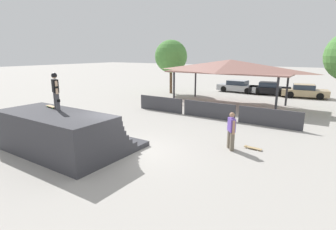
{
  "coord_description": "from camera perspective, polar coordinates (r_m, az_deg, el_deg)",
  "views": [
    {
      "loc": [
        7.29,
        -7.87,
        4.2
      ],
      "look_at": [
        -0.14,
        3.47,
        0.97
      ],
      "focal_mm": 28.0,
      "sensor_mm": 36.0,
      "label": 1
    }
  ],
  "objects": [
    {
      "name": "skater_on_deck",
      "position": [
        12.3,
        -23.3,
        5.27
      ],
      "size": [
        0.69,
        0.4,
        1.61
      ],
      "rotation": [
        0.0,
        0.0,
        -0.39
      ],
      "color": "#4C4C51",
      "rests_on": "quarter_pipe_ramp"
    },
    {
      "name": "skateboard_on_ground",
      "position": [
        12.39,
        17.89,
        -6.81
      ],
      "size": [
        0.79,
        0.26,
        0.09
      ],
      "rotation": [
        0.0,
        0.0,
        3.07
      ],
      "color": "silver",
      "rests_on": "ground"
    },
    {
      "name": "barrier_fence",
      "position": [
        17.45,
        8.82,
        1.09
      ],
      "size": [
        11.3,
        0.12,
        1.05
      ],
      "color": "#3D3D42",
      "rests_on": "ground"
    },
    {
      "name": "tree_far_back",
      "position": [
        27.72,
        0.65,
        12.63
      ],
      "size": [
        3.35,
        3.35,
        5.51
      ],
      "color": "brown",
      "rests_on": "ground"
    },
    {
      "name": "parked_car_silver",
      "position": [
        29.72,
        15.01,
        6.0
      ],
      "size": [
        4.46,
        1.98,
        1.27
      ],
      "rotation": [
        0.0,
        0.0,
        -0.06
      ],
      "color": "#A8AAAF",
      "rests_on": "ground"
    },
    {
      "name": "bystander_walking",
      "position": [
        11.84,
        13.62,
        -2.97
      ],
      "size": [
        0.51,
        0.59,
        1.69
      ],
      "rotation": [
        0.0,
        0.0,
        2.25
      ],
      "color": "#6B6051",
      "rests_on": "ground"
    },
    {
      "name": "quarter_pipe_ramp",
      "position": [
        12.22,
        -21.99,
        -3.79
      ],
      "size": [
        5.45,
        4.05,
        1.76
      ],
      "color": "#38383D",
      "rests_on": "ground"
    },
    {
      "name": "ground_plane",
      "position": [
        11.52,
        -9.02,
        -8.16
      ],
      "size": [
        160.0,
        160.0,
        0.0
      ],
      "primitive_type": "plane",
      "color": "#ADA8A0"
    },
    {
      "name": "pavilion_shelter",
      "position": [
        22.09,
        13.38,
        10.3
      ],
      "size": [
        9.69,
        4.63,
        3.67
      ],
      "color": "#2D2D33",
      "rests_on": "ground"
    },
    {
      "name": "parked_car_tan",
      "position": [
        28.34,
        27.55,
        4.59
      ],
      "size": [
        4.3,
        2.39,
        1.27
      ],
      "rotation": [
        0.0,
        0.0,
        0.16
      ],
      "color": "tan",
      "rests_on": "ground"
    },
    {
      "name": "skateboard_on_deck",
      "position": [
        13.01,
        -23.95,
        1.71
      ],
      "size": [
        0.86,
        0.34,
        0.09
      ],
      "rotation": [
        0.0,
        0.0,
        -0.17
      ],
      "color": "green",
      "rests_on": "quarter_pipe_ramp"
    },
    {
      "name": "parked_car_black",
      "position": [
        29.0,
        21.21,
        5.37
      ],
      "size": [
        4.21,
        2.31,
        1.27
      ],
      "rotation": [
        0.0,
        0.0,
        0.14
      ],
      "color": "black",
      "rests_on": "ground"
    }
  ]
}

